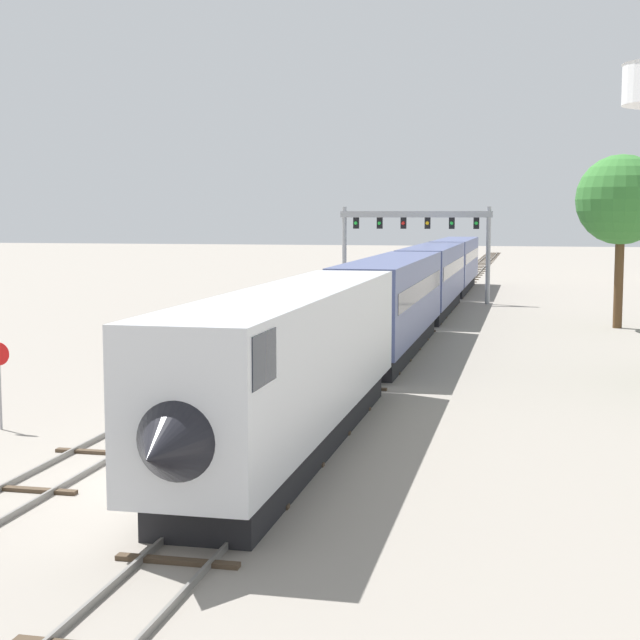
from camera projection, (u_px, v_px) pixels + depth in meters
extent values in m
plane|color=gray|center=(187.00, 479.00, 25.67)|extent=(400.00, 400.00, 0.00)
cube|color=slate|center=(441.00, 295.00, 83.66)|extent=(0.07, 200.00, 0.16)
cube|color=slate|center=(458.00, 296.00, 83.36)|extent=(0.07, 200.00, 0.16)
cube|color=#473828|center=(177.00, 561.00, 19.41)|extent=(2.60, 0.24, 0.10)
cube|color=#473828|center=(237.00, 503.00, 23.30)|extent=(2.60, 0.24, 0.10)
cube|color=#473828|center=(279.00, 462.00, 27.18)|extent=(2.60, 0.24, 0.10)
cube|color=#473828|center=(311.00, 431.00, 31.07)|extent=(2.60, 0.24, 0.10)
cube|color=#473828|center=(335.00, 407.00, 34.95)|extent=(2.60, 0.24, 0.10)
cube|color=#473828|center=(355.00, 388.00, 38.84)|extent=(2.60, 0.24, 0.10)
cube|color=#473828|center=(371.00, 372.00, 42.72)|extent=(2.60, 0.24, 0.10)
cube|color=#473828|center=(384.00, 359.00, 46.61)|extent=(2.60, 0.24, 0.10)
cube|color=#473828|center=(396.00, 348.00, 50.49)|extent=(2.60, 0.24, 0.10)
cube|color=#473828|center=(406.00, 339.00, 54.38)|extent=(2.60, 0.24, 0.10)
cube|color=#473828|center=(414.00, 331.00, 58.26)|extent=(2.60, 0.24, 0.10)
cube|color=#473828|center=(421.00, 323.00, 62.15)|extent=(2.60, 0.24, 0.10)
cube|color=#473828|center=(428.00, 317.00, 66.03)|extent=(2.60, 0.24, 0.10)
cube|color=#473828|center=(434.00, 311.00, 69.92)|extent=(2.60, 0.24, 0.10)
cube|color=#473828|center=(439.00, 306.00, 73.80)|extent=(2.60, 0.24, 0.10)
cube|color=#473828|center=(444.00, 302.00, 77.69)|extent=(2.60, 0.24, 0.10)
cube|color=#473828|center=(448.00, 298.00, 81.57)|extent=(2.60, 0.24, 0.10)
cube|color=#473828|center=(452.00, 294.00, 85.46)|extent=(2.60, 0.24, 0.10)
cube|color=#473828|center=(455.00, 290.00, 89.34)|extent=(2.60, 0.24, 0.10)
cube|color=#473828|center=(458.00, 287.00, 93.23)|extent=(2.60, 0.24, 0.10)
cube|color=#473828|center=(461.00, 284.00, 97.11)|extent=(2.60, 0.24, 0.10)
cube|color=#473828|center=(464.00, 282.00, 100.99)|extent=(2.60, 0.24, 0.10)
cube|color=#473828|center=(467.00, 279.00, 104.88)|extent=(2.60, 0.24, 0.10)
cube|color=#473828|center=(469.00, 277.00, 108.76)|extent=(2.60, 0.24, 0.10)
cube|color=#473828|center=(471.00, 275.00, 112.65)|extent=(2.60, 0.24, 0.10)
cube|color=#473828|center=(473.00, 273.00, 116.53)|extent=(2.60, 0.24, 0.10)
cube|color=#473828|center=(475.00, 271.00, 120.42)|extent=(2.60, 0.24, 0.10)
cube|color=#473828|center=(477.00, 269.00, 124.30)|extent=(2.60, 0.24, 0.10)
cube|color=#473828|center=(479.00, 268.00, 128.19)|extent=(2.60, 0.24, 0.10)
cube|color=#473828|center=(480.00, 266.00, 132.07)|extent=(2.60, 0.24, 0.10)
cube|color=#473828|center=(482.00, 265.00, 135.96)|extent=(2.60, 0.24, 0.10)
cube|color=#473828|center=(483.00, 263.00, 139.84)|extent=(2.60, 0.24, 0.10)
cube|color=#473828|center=(484.00, 262.00, 143.73)|extent=(2.60, 0.24, 0.10)
cube|color=#473828|center=(486.00, 261.00, 147.61)|extent=(2.60, 0.24, 0.10)
cube|color=#473828|center=(487.00, 260.00, 151.50)|extent=(2.60, 0.24, 0.10)
cube|color=#473828|center=(488.00, 259.00, 155.38)|extent=(2.60, 0.24, 0.10)
cube|color=#473828|center=(489.00, 257.00, 159.27)|extent=(2.60, 0.24, 0.10)
cube|color=#473828|center=(490.00, 256.00, 163.15)|extent=(2.60, 0.24, 0.10)
cube|color=#473828|center=(491.00, 256.00, 167.04)|extent=(2.60, 0.24, 0.10)
cube|color=#473828|center=(492.00, 255.00, 170.92)|extent=(2.60, 0.24, 0.10)
cube|color=#473828|center=(493.00, 254.00, 174.81)|extent=(2.60, 0.24, 0.10)
cube|color=#473828|center=(494.00, 253.00, 178.69)|extent=(2.60, 0.24, 0.10)
cube|color=slate|center=(333.00, 318.00, 65.41)|extent=(0.07, 160.00, 0.16)
cube|color=slate|center=(354.00, 318.00, 65.10)|extent=(0.07, 160.00, 0.16)
cube|color=#473828|center=(29.00, 490.00, 24.47)|extent=(2.60, 0.24, 0.10)
cube|color=#473828|center=(98.00, 452.00, 28.35)|extent=(2.60, 0.24, 0.10)
cube|color=#473828|center=(150.00, 424.00, 32.24)|extent=(2.60, 0.24, 0.10)
cube|color=#473828|center=(191.00, 401.00, 36.12)|extent=(2.60, 0.24, 0.10)
cube|color=#473828|center=(224.00, 383.00, 40.01)|extent=(2.60, 0.24, 0.10)
cube|color=#473828|center=(252.00, 368.00, 43.89)|extent=(2.60, 0.24, 0.10)
cube|color=#473828|center=(274.00, 356.00, 47.78)|extent=(2.60, 0.24, 0.10)
cube|color=#473828|center=(294.00, 345.00, 51.66)|extent=(2.60, 0.24, 0.10)
cube|color=#473828|center=(310.00, 336.00, 55.55)|extent=(2.60, 0.24, 0.10)
cube|color=#473828|center=(325.00, 328.00, 59.43)|extent=(2.60, 0.24, 0.10)
cube|color=#473828|center=(338.00, 321.00, 63.31)|extent=(2.60, 0.24, 0.10)
cube|color=#473828|center=(349.00, 315.00, 67.20)|extent=(2.60, 0.24, 0.10)
cube|color=#473828|center=(359.00, 310.00, 71.08)|extent=(2.60, 0.24, 0.10)
cube|color=#473828|center=(368.00, 305.00, 74.97)|extent=(2.60, 0.24, 0.10)
cube|color=#473828|center=(376.00, 300.00, 78.85)|extent=(2.60, 0.24, 0.10)
cube|color=#473828|center=(383.00, 296.00, 82.74)|extent=(2.60, 0.24, 0.10)
cube|color=#473828|center=(390.00, 293.00, 86.62)|extent=(2.60, 0.24, 0.10)
cube|color=#473828|center=(396.00, 290.00, 90.51)|extent=(2.60, 0.24, 0.10)
cube|color=#473828|center=(402.00, 286.00, 94.39)|extent=(2.60, 0.24, 0.10)
cube|color=#473828|center=(407.00, 284.00, 98.28)|extent=(2.60, 0.24, 0.10)
cube|color=#473828|center=(412.00, 281.00, 102.16)|extent=(2.60, 0.24, 0.10)
cube|color=#473828|center=(416.00, 279.00, 106.05)|extent=(2.60, 0.24, 0.10)
cube|color=#473828|center=(420.00, 276.00, 109.93)|extent=(2.60, 0.24, 0.10)
cube|color=#473828|center=(424.00, 274.00, 113.82)|extent=(2.60, 0.24, 0.10)
cube|color=#473828|center=(428.00, 272.00, 117.70)|extent=(2.60, 0.24, 0.10)
cube|color=#473828|center=(431.00, 271.00, 121.59)|extent=(2.60, 0.24, 0.10)
cube|color=#473828|center=(434.00, 269.00, 125.47)|extent=(2.60, 0.24, 0.10)
cube|color=#473828|center=(437.00, 267.00, 129.36)|extent=(2.60, 0.24, 0.10)
cube|color=#473828|center=(440.00, 266.00, 133.24)|extent=(2.60, 0.24, 0.10)
cube|color=#473828|center=(442.00, 264.00, 137.13)|extent=(2.60, 0.24, 0.10)
cube|color=#473828|center=(445.00, 263.00, 141.01)|extent=(2.60, 0.24, 0.10)
cube|color=silver|center=(295.00, 353.00, 28.71)|extent=(3.00, 19.78, 3.80)
cone|color=black|center=(172.00, 444.00, 18.95)|extent=(2.88, 2.60, 2.88)
cube|color=black|center=(195.00, 356.00, 20.15)|extent=(3.04, 1.80, 1.10)
cube|color=black|center=(295.00, 432.00, 28.97)|extent=(2.52, 17.80, 1.00)
cube|color=#4C5684|center=(393.00, 296.00, 48.89)|extent=(3.00, 19.78, 3.80)
cube|color=black|center=(393.00, 288.00, 48.85)|extent=(3.04, 18.20, 0.90)
cube|color=black|center=(392.00, 343.00, 49.15)|extent=(2.52, 17.80, 1.00)
cube|color=#4C5684|center=(433.00, 272.00, 69.08)|extent=(3.00, 19.78, 3.80)
cube|color=black|center=(434.00, 267.00, 69.03)|extent=(3.04, 18.20, 0.90)
cube|color=black|center=(433.00, 306.00, 69.33)|extent=(2.52, 17.80, 1.00)
cube|color=#4C5684|center=(456.00, 260.00, 89.26)|extent=(3.00, 19.78, 3.80)
cube|color=black|center=(456.00, 255.00, 89.21)|extent=(3.04, 18.20, 0.90)
cube|color=black|center=(455.00, 285.00, 89.52)|extent=(2.52, 17.80, 1.00)
cylinder|color=#999BA0|center=(344.00, 254.00, 78.22)|extent=(0.36, 0.36, 7.65)
cylinder|color=#999BA0|center=(488.00, 256.00, 75.77)|extent=(0.36, 0.36, 7.65)
cube|color=#999BA0|center=(415.00, 214.00, 76.65)|extent=(12.10, 0.36, 0.50)
cube|color=black|center=(356.00, 223.00, 77.79)|extent=(0.44, 0.32, 0.90)
sphere|color=green|center=(356.00, 223.00, 77.60)|extent=(0.28, 0.28, 0.28)
cube|color=black|center=(380.00, 223.00, 77.38)|extent=(0.44, 0.32, 0.90)
sphere|color=green|center=(379.00, 223.00, 77.20)|extent=(0.28, 0.28, 0.28)
cube|color=black|center=(403.00, 223.00, 76.97)|extent=(0.44, 0.32, 0.90)
sphere|color=red|center=(403.00, 223.00, 76.79)|extent=(0.28, 0.28, 0.28)
cube|color=black|center=(428.00, 223.00, 76.57)|extent=(0.44, 0.32, 0.90)
sphere|color=yellow|center=(427.00, 223.00, 76.38)|extent=(0.28, 0.28, 0.28)
cube|color=black|center=(452.00, 223.00, 76.16)|extent=(0.44, 0.32, 0.90)
sphere|color=green|center=(452.00, 223.00, 75.98)|extent=(0.28, 0.28, 0.28)
cube|color=black|center=(476.00, 223.00, 75.75)|extent=(0.44, 0.32, 0.90)
sphere|color=green|center=(476.00, 223.00, 75.57)|extent=(0.28, 0.28, 0.28)
cylinder|color=gray|center=(0.00, 396.00, 31.47)|extent=(0.08, 0.08, 2.20)
cylinder|color=brown|center=(619.00, 280.00, 59.74)|extent=(0.56, 0.56, 5.99)
sphere|color=#387A33|center=(621.00, 200.00, 59.21)|extent=(5.53, 5.53, 5.53)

